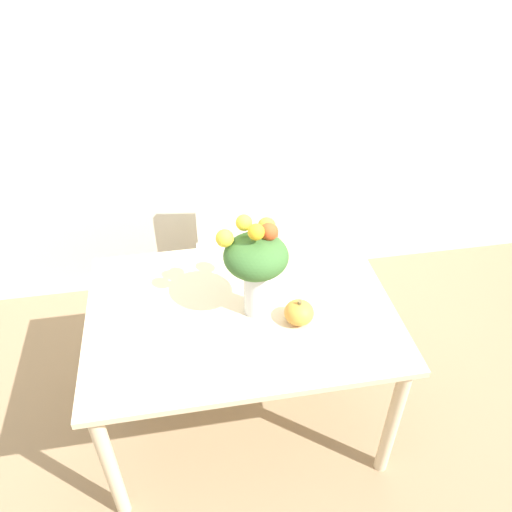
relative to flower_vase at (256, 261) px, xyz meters
The scene contains 6 objects.
ground_plane 1.03m from the flower_vase, 167.49° to the left, with size 12.00×12.00×0.00m, color #8E7556.
wall_back 1.23m from the flower_vase, 93.12° to the left, with size 8.00×0.06×2.70m.
dining_table 0.37m from the flower_vase, 167.49° to the left, with size 1.32×0.94×0.76m.
flower_vase is the anchor object (origin of this frame).
pumpkin 0.29m from the flower_vase, 31.88° to the right, with size 0.12×0.12×0.11m.
dining_chair_near_window 0.99m from the flower_vase, 90.23° to the left, with size 0.44×0.44×0.88m.
Camera 1 is at (-0.20, -1.56, 2.27)m, focal length 35.00 mm.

